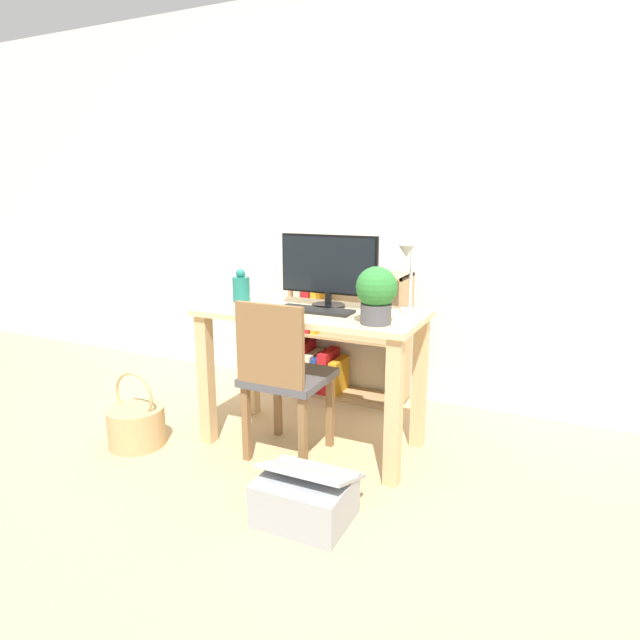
{
  "coord_description": "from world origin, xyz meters",
  "views": [
    {
      "loc": [
        1.2,
        -2.45,
        1.35
      ],
      "look_at": [
        0.0,
        0.1,
        0.68
      ],
      "focal_mm": 30.0,
      "sensor_mm": 36.0,
      "label": 1
    }
  ],
  "objects_px": {
    "potted_plant": "(376,293)",
    "bookshelf": "(331,343)",
    "keyboard": "(315,310)",
    "storage_box": "(305,497)",
    "basket": "(136,425)",
    "monitor": "(328,268)",
    "desk_lamp": "(408,273)",
    "vase": "(241,288)",
    "chair": "(283,374)"
  },
  "relations": [
    {
      "from": "monitor",
      "to": "desk_lamp",
      "type": "bearing_deg",
      "value": -0.8
    },
    {
      "from": "vase",
      "to": "chair",
      "type": "relative_size",
      "value": 0.22
    },
    {
      "from": "desk_lamp",
      "to": "basket",
      "type": "height_order",
      "value": "desk_lamp"
    },
    {
      "from": "basket",
      "to": "monitor",
      "type": "bearing_deg",
      "value": 30.11
    },
    {
      "from": "potted_plant",
      "to": "bookshelf",
      "type": "bearing_deg",
      "value": 125.15
    },
    {
      "from": "monitor",
      "to": "keyboard",
      "type": "height_order",
      "value": "monitor"
    },
    {
      "from": "bookshelf",
      "to": "storage_box",
      "type": "distance_m",
      "value": 1.5
    },
    {
      "from": "potted_plant",
      "to": "storage_box",
      "type": "bearing_deg",
      "value": -103.02
    },
    {
      "from": "keyboard",
      "to": "storage_box",
      "type": "distance_m",
      "value": 0.94
    },
    {
      "from": "vase",
      "to": "potted_plant",
      "type": "distance_m",
      "value": 0.87
    },
    {
      "from": "keyboard",
      "to": "desk_lamp",
      "type": "height_order",
      "value": "desk_lamp"
    },
    {
      "from": "potted_plant",
      "to": "chair",
      "type": "bearing_deg",
      "value": -171.48
    },
    {
      "from": "basket",
      "to": "potted_plant",
      "type": "bearing_deg",
      "value": 12.65
    },
    {
      "from": "potted_plant",
      "to": "storage_box",
      "type": "relative_size",
      "value": 0.69
    },
    {
      "from": "chair",
      "to": "bookshelf",
      "type": "xyz_separation_m",
      "value": [
        -0.16,
        0.96,
        -0.1
      ]
    },
    {
      "from": "vase",
      "to": "basket",
      "type": "xyz_separation_m",
      "value": [
        -0.41,
        -0.45,
        -0.72
      ]
    },
    {
      "from": "vase",
      "to": "chair",
      "type": "height_order",
      "value": "vase"
    },
    {
      "from": "vase",
      "to": "potted_plant",
      "type": "xyz_separation_m",
      "value": [
        0.85,
        -0.17,
        0.07
      ]
    },
    {
      "from": "basket",
      "to": "storage_box",
      "type": "bearing_deg",
      "value": -10.96
    },
    {
      "from": "monitor",
      "to": "vase",
      "type": "height_order",
      "value": "monitor"
    },
    {
      "from": "basket",
      "to": "storage_box",
      "type": "distance_m",
      "value": 1.17
    },
    {
      "from": "storage_box",
      "to": "vase",
      "type": "bearing_deg",
      "value": 137.58
    },
    {
      "from": "keyboard",
      "to": "bookshelf",
      "type": "xyz_separation_m",
      "value": [
        -0.26,
        0.77,
        -0.4
      ]
    },
    {
      "from": "chair",
      "to": "basket",
      "type": "height_order",
      "value": "chair"
    },
    {
      "from": "chair",
      "to": "bookshelf",
      "type": "height_order",
      "value": "bookshelf"
    },
    {
      "from": "storage_box",
      "to": "chair",
      "type": "bearing_deg",
      "value": 128.41
    },
    {
      "from": "desk_lamp",
      "to": "basket",
      "type": "bearing_deg",
      "value": -158.76
    },
    {
      "from": "desk_lamp",
      "to": "potted_plant",
      "type": "height_order",
      "value": "desk_lamp"
    },
    {
      "from": "chair",
      "to": "basket",
      "type": "xyz_separation_m",
      "value": [
        -0.8,
        -0.21,
        -0.34
      ]
    },
    {
      "from": "keyboard",
      "to": "potted_plant",
      "type": "height_order",
      "value": "potted_plant"
    },
    {
      "from": "monitor",
      "to": "bookshelf",
      "type": "distance_m",
      "value": 0.93
    },
    {
      "from": "vase",
      "to": "desk_lamp",
      "type": "height_order",
      "value": "desk_lamp"
    },
    {
      "from": "vase",
      "to": "desk_lamp",
      "type": "distance_m",
      "value": 0.94
    },
    {
      "from": "vase",
      "to": "desk_lamp",
      "type": "xyz_separation_m",
      "value": [
        0.93,
        0.07,
        0.13
      ]
    },
    {
      "from": "keyboard",
      "to": "vase",
      "type": "height_order",
      "value": "vase"
    },
    {
      "from": "monitor",
      "to": "bookshelf",
      "type": "xyz_separation_m",
      "value": [
        -0.27,
        0.64,
        -0.61
      ]
    },
    {
      "from": "chair",
      "to": "keyboard",
      "type": "bearing_deg",
      "value": 56.98
    },
    {
      "from": "monitor",
      "to": "potted_plant",
      "type": "distance_m",
      "value": 0.44
    },
    {
      "from": "potted_plant",
      "to": "basket",
      "type": "relative_size",
      "value": 0.64
    },
    {
      "from": "desk_lamp",
      "to": "storage_box",
      "type": "height_order",
      "value": "desk_lamp"
    },
    {
      "from": "storage_box",
      "to": "monitor",
      "type": "bearing_deg",
      "value": 107.52
    },
    {
      "from": "keyboard",
      "to": "vase",
      "type": "distance_m",
      "value": 0.49
    },
    {
      "from": "potted_plant",
      "to": "bookshelf",
      "type": "height_order",
      "value": "potted_plant"
    },
    {
      "from": "keyboard",
      "to": "basket",
      "type": "xyz_separation_m",
      "value": [
        -0.9,
        -0.4,
        -0.65
      ]
    },
    {
      "from": "storage_box",
      "to": "keyboard",
      "type": "bearing_deg",
      "value": 111.99
    },
    {
      "from": "monitor",
      "to": "keyboard",
      "type": "xyz_separation_m",
      "value": [
        -0.01,
        -0.13,
        -0.21
      ]
    },
    {
      "from": "keyboard",
      "to": "desk_lamp",
      "type": "xyz_separation_m",
      "value": [
        0.45,
        0.12,
        0.21
      ]
    },
    {
      "from": "chair",
      "to": "storage_box",
      "type": "height_order",
      "value": "chair"
    },
    {
      "from": "chair",
      "to": "basket",
      "type": "relative_size",
      "value": 2.01
    },
    {
      "from": "potted_plant",
      "to": "monitor",
      "type": "bearing_deg",
      "value": 145.38
    }
  ]
}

